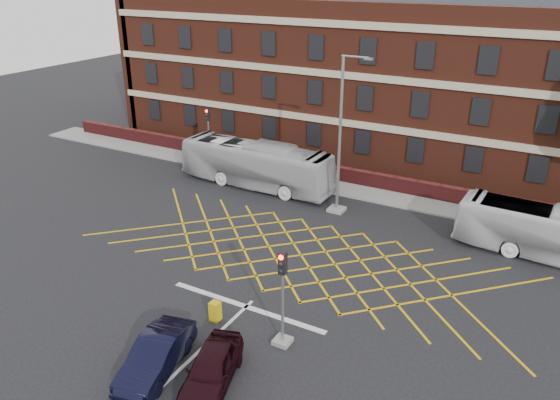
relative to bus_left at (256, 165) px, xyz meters
The scene contains 16 objects.
ground 11.96m from the bus_left, 52.26° to the right, with size 120.00×120.00×0.00m, color black.
victorian_building 15.96m from the bus_left, 59.26° to the left, with size 51.00×12.17×20.40m.
boundary_wall 8.18m from the bus_left, 26.52° to the left, with size 56.00×0.50×1.10m, color #511517.
far_pavement 7.87m from the bus_left, 19.86° to the left, with size 60.00×3.00×0.12m, color slate.
box_junction_hatching 10.47m from the bus_left, 45.46° to the right, with size 11.50×0.12×0.02m, color #CC990C.
stop_line 14.87m from the bus_left, 60.59° to the right, with size 8.00×0.30×0.02m, color silver.
centre_line 20.75m from the bus_left, 69.46° to the right, with size 0.15×14.00×0.02m, color silver.
bus_left is the anchor object (origin of this frame).
bus_right 19.10m from the bus_left, ahead, with size 2.37×10.14×2.82m, color silver.
car_navy 19.29m from the bus_left, 70.18° to the right, with size 1.50×4.29×1.41m, color black.
car_maroon 19.75m from the bus_left, 63.56° to the right, with size 1.62×4.03×1.37m, color black.
traffic_light_near 17.47m from the bus_left, 55.24° to the right, with size 0.70×0.70×4.27m.
traffic_light_far 6.33m from the bus_left, 156.74° to the left, with size 0.70×0.70×4.27m.
street_lamp 7.05m from the bus_left, 10.07° to the right, with size 2.25×1.00×9.68m.
direction_signs 6.21m from the bus_left, 160.47° to the left, with size 1.10×0.16×2.20m.
utility_cabinet 15.86m from the bus_left, 65.29° to the right, with size 0.42×0.42×0.91m, color #C8A30B.
Camera 1 is at (11.48, -21.02, 14.42)m, focal length 35.00 mm.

